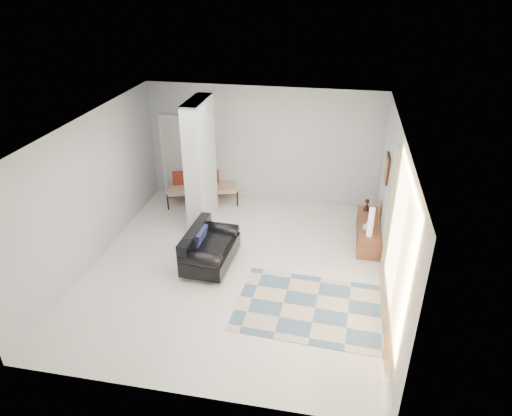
# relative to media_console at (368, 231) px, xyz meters

# --- Properties ---
(floor) EXTENTS (6.00, 6.00, 0.00)m
(floor) POSITION_rel_media_console_xyz_m (-2.52, -1.53, -0.21)
(floor) COLOR silver
(floor) RESTS_ON ground
(ceiling) EXTENTS (6.00, 6.00, 0.00)m
(ceiling) POSITION_rel_media_console_xyz_m (-2.52, -1.53, 2.59)
(ceiling) COLOR white
(ceiling) RESTS_ON wall_back
(wall_back) EXTENTS (6.00, 0.00, 6.00)m
(wall_back) POSITION_rel_media_console_xyz_m (-2.52, 1.47, 1.19)
(wall_back) COLOR #BCBEC1
(wall_back) RESTS_ON ground
(wall_front) EXTENTS (6.00, 0.00, 6.00)m
(wall_front) POSITION_rel_media_console_xyz_m (-2.52, -4.53, 1.19)
(wall_front) COLOR #BCBEC1
(wall_front) RESTS_ON ground
(wall_left) EXTENTS (0.00, 6.00, 6.00)m
(wall_left) POSITION_rel_media_console_xyz_m (-5.27, -1.53, 1.19)
(wall_left) COLOR #BCBEC1
(wall_left) RESTS_ON ground
(wall_right) EXTENTS (0.00, 6.00, 6.00)m
(wall_right) POSITION_rel_media_console_xyz_m (0.23, -1.53, 1.19)
(wall_right) COLOR #BCBEC1
(wall_right) RESTS_ON ground
(partition_column) EXTENTS (0.35, 1.20, 2.80)m
(partition_column) POSITION_rel_media_console_xyz_m (-3.62, 0.07, 1.19)
(partition_column) COLOR silver
(partition_column) RESTS_ON floor
(hallway_door) EXTENTS (0.85, 0.06, 2.04)m
(hallway_door) POSITION_rel_media_console_xyz_m (-4.62, 1.43, 0.81)
(hallway_door) COLOR white
(hallway_door) RESTS_ON floor
(curtain) EXTENTS (0.00, 2.55, 2.55)m
(curtain) POSITION_rel_media_console_xyz_m (0.15, -2.68, 1.24)
(curtain) COLOR #FFAF43
(curtain) RESTS_ON wall_right
(wall_art) EXTENTS (0.04, 0.45, 0.55)m
(wall_art) POSITION_rel_media_console_xyz_m (0.20, -0.00, 1.44)
(wall_art) COLOR #371B0F
(wall_art) RESTS_ON wall_right
(media_console) EXTENTS (0.45, 1.61, 0.80)m
(media_console) POSITION_rel_media_console_xyz_m (0.00, 0.00, 0.00)
(media_console) COLOR brown
(media_console) RESTS_ON floor
(loveseat) EXTENTS (0.88, 1.42, 0.76)m
(loveseat) POSITION_rel_media_console_xyz_m (-3.06, -1.50, 0.16)
(loveseat) COLOR silver
(loveseat) RESTS_ON floor
(daybed) EXTENTS (1.81, 1.17, 0.77)m
(daybed) POSITION_rel_media_console_xyz_m (-3.97, 1.09, 0.21)
(daybed) COLOR black
(daybed) RESTS_ON floor
(area_rug) EXTENTS (2.74, 1.90, 0.01)m
(area_rug) POSITION_rel_media_console_xyz_m (-0.92, -2.43, -0.20)
(area_rug) COLOR beige
(area_rug) RESTS_ON floor
(cylinder_lamp) EXTENTS (0.11, 0.11, 0.62)m
(cylinder_lamp) POSITION_rel_media_console_xyz_m (-0.02, -0.51, 0.50)
(cylinder_lamp) COLOR white
(cylinder_lamp) RESTS_ON media_console
(bronze_figurine) EXTENTS (0.15, 0.15, 0.27)m
(bronze_figurine) POSITION_rel_media_console_xyz_m (-0.05, 0.57, 0.33)
(bronze_figurine) COLOR black
(bronze_figurine) RESTS_ON media_console
(vase) EXTENTS (0.22, 0.22, 0.21)m
(vase) POSITION_rel_media_console_xyz_m (-0.05, -0.31, 0.30)
(vase) COLOR silver
(vase) RESTS_ON media_console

